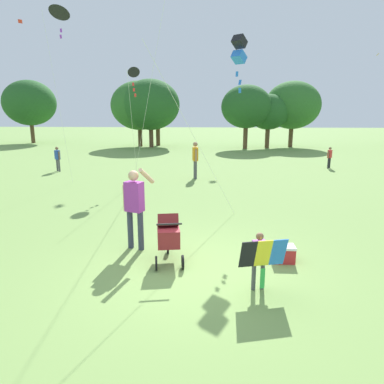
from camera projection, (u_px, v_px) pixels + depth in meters
The scene contains 13 objects.
ground_plane at pixel (193, 271), 6.83m from camera, with size 120.00×120.00×0.00m, color #75994C.
treeline_distant at pixel (217, 103), 29.62m from camera, with size 40.91×7.96×6.71m.
child_with_butterfly_kite at pixel (260, 256), 5.94m from camera, with size 0.81×0.45×1.04m.
person_adult_flyer at pixel (135, 202), 7.69m from camera, with size 0.69×0.53×1.88m.
stroller at pixel (168, 233), 7.14m from camera, with size 0.64×1.12×1.03m.
kite_adult_black at pixel (239, 50), 9.55m from camera, with size 2.39×3.01×5.07m.
kite_orange_delta at pixel (59, 14), 13.61m from camera, with size 0.89×1.61×7.01m.
kite_green_novelty at pixel (134, 74), 14.53m from camera, with size 0.61×2.71×4.83m.
distant_kites_cluster at pixel (182, 2), 28.37m from camera, with size 33.38×11.00×6.40m.
person_red_shirt at pixel (330, 156), 18.82m from camera, with size 0.28×0.29×1.15m.
person_sitting_far at pixel (57, 157), 17.84m from camera, with size 0.34×0.29×1.26m.
person_couple_left at pixel (195, 157), 15.92m from camera, with size 0.29×0.53×1.67m.
cooler_box at pixel (283, 254), 7.21m from camera, with size 0.45×0.33×0.35m.
Camera 1 is at (0.35, -6.29, 3.05)m, focal length 32.71 mm.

